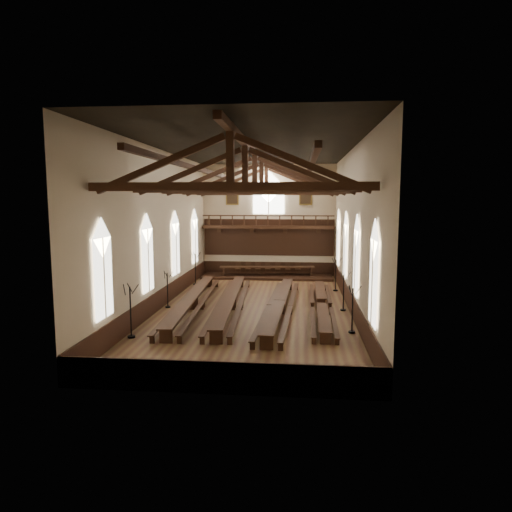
{
  "coord_description": "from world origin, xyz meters",
  "views": [
    {
      "loc": [
        2.76,
        -28.28,
        6.9
      ],
      "look_at": [
        -0.06,
        1.5,
        3.16
      ],
      "focal_mm": 32.0,
      "sensor_mm": 36.0,
      "label": 1
    }
  ],
  "objects_px": {
    "candelabrum_left_mid": "(168,296)",
    "candelabrum_right_mid": "(343,299)",
    "high_table": "(267,268)",
    "candelabrum_right_far": "(336,281)",
    "refectory_row_d": "(322,303)",
    "refectory_row_b": "(230,300)",
    "candelabrum_left_far": "(195,275)",
    "refectory_row_c": "(280,303)",
    "candelabrum_right_near": "(352,319)",
    "refectory_row_a": "(192,299)",
    "candelabrum_left_near": "(131,321)",
    "dais": "(267,276)"
  },
  "relations": [
    {
      "from": "refectory_row_a",
      "to": "dais",
      "type": "bearing_deg",
      "value": 71.54
    },
    {
      "from": "candelabrum_left_mid",
      "to": "candelabrum_right_far",
      "type": "bearing_deg",
      "value": 30.01
    },
    {
      "from": "refectory_row_d",
      "to": "candelabrum_left_far",
      "type": "height_order",
      "value": "candelabrum_left_far"
    },
    {
      "from": "high_table",
      "to": "candelabrum_right_far",
      "type": "height_order",
      "value": "candelabrum_right_far"
    },
    {
      "from": "candelabrum_left_near",
      "to": "refectory_row_d",
      "type": "bearing_deg",
      "value": 33.2
    },
    {
      "from": "candelabrum_left_near",
      "to": "candelabrum_right_mid",
      "type": "distance_m",
      "value": 12.94
    },
    {
      "from": "refectory_row_c",
      "to": "candelabrum_left_mid",
      "type": "bearing_deg",
      "value": 175.15
    },
    {
      "from": "high_table",
      "to": "candelabrum_left_far",
      "type": "height_order",
      "value": "candelabrum_left_far"
    },
    {
      "from": "refectory_row_a",
      "to": "high_table",
      "type": "xyz_separation_m",
      "value": [
        3.96,
        11.86,
        0.28
      ]
    },
    {
      "from": "refectory_row_c",
      "to": "candelabrum_left_mid",
      "type": "height_order",
      "value": "candelabrum_left_mid"
    },
    {
      "from": "refectory_row_b",
      "to": "refectory_row_d",
      "type": "xyz_separation_m",
      "value": [
        5.72,
        -0.06,
        -0.09
      ]
    },
    {
      "from": "candelabrum_left_far",
      "to": "candelabrum_right_near",
      "type": "height_order",
      "value": "candelabrum_left_far"
    },
    {
      "from": "refectory_row_b",
      "to": "candelabrum_right_mid",
      "type": "bearing_deg",
      "value": 1.69
    },
    {
      "from": "refectory_row_a",
      "to": "refectory_row_d",
      "type": "xyz_separation_m",
      "value": [
        8.18,
        0.03,
        -0.09
      ]
    },
    {
      "from": "refectory_row_a",
      "to": "candelabrum_left_near",
      "type": "bearing_deg",
      "value": -103.96
    },
    {
      "from": "refectory_row_a",
      "to": "candelabrum_right_mid",
      "type": "distance_m",
      "value": 9.53
    },
    {
      "from": "candelabrum_left_far",
      "to": "candelabrum_right_near",
      "type": "distance_m",
      "value": 16.61
    },
    {
      "from": "refectory_row_b",
      "to": "candelabrum_right_near",
      "type": "height_order",
      "value": "candelabrum_right_near"
    },
    {
      "from": "high_table",
      "to": "candelabrum_left_mid",
      "type": "height_order",
      "value": "candelabrum_left_mid"
    },
    {
      "from": "high_table",
      "to": "candelabrum_right_near",
      "type": "xyz_separation_m",
      "value": [
        5.56,
        -16.33,
        -0.11
      ]
    },
    {
      "from": "candelabrum_left_near",
      "to": "candelabrum_left_far",
      "type": "height_order",
      "value": "candelabrum_left_near"
    },
    {
      "from": "refectory_row_b",
      "to": "high_table",
      "type": "relative_size",
      "value": 1.78
    },
    {
      "from": "refectory_row_c",
      "to": "candelabrum_right_near",
      "type": "bearing_deg",
      "value": -45.0
    },
    {
      "from": "refectory_row_b",
      "to": "candelabrum_left_far",
      "type": "height_order",
      "value": "candelabrum_left_far"
    },
    {
      "from": "refectory_row_a",
      "to": "candelabrum_left_far",
      "type": "bearing_deg",
      "value": 101.33
    },
    {
      "from": "candelabrum_right_mid",
      "to": "candelabrum_right_far",
      "type": "xyz_separation_m",
      "value": [
        0.0,
        6.17,
        0.02
      ]
    },
    {
      "from": "refectory_row_d",
      "to": "dais",
      "type": "bearing_deg",
      "value": 109.62
    },
    {
      "from": "refectory_row_a",
      "to": "refectory_row_d",
      "type": "relative_size",
      "value": 1.09
    },
    {
      "from": "candelabrum_left_near",
      "to": "candelabrum_right_mid",
      "type": "height_order",
      "value": "candelabrum_left_near"
    },
    {
      "from": "candelabrum_left_far",
      "to": "candelabrum_left_near",
      "type": "bearing_deg",
      "value": -90.0
    },
    {
      "from": "refectory_row_d",
      "to": "candelabrum_right_mid",
      "type": "relative_size",
      "value": 5.55
    },
    {
      "from": "refectory_row_b",
      "to": "refectory_row_a",
      "type": "bearing_deg",
      "value": -178.04
    },
    {
      "from": "candelabrum_right_mid",
      "to": "candelabrum_right_far",
      "type": "height_order",
      "value": "candelabrum_right_far"
    },
    {
      "from": "candelabrum_right_mid",
      "to": "candelabrum_right_far",
      "type": "relative_size",
      "value": 0.98
    },
    {
      "from": "candelabrum_left_mid",
      "to": "candelabrum_right_near",
      "type": "relative_size",
      "value": 0.95
    },
    {
      "from": "refectory_row_d",
      "to": "candelabrum_right_far",
      "type": "height_order",
      "value": "candelabrum_right_far"
    },
    {
      "from": "candelabrum_left_mid",
      "to": "candelabrum_right_mid",
      "type": "xyz_separation_m",
      "value": [
        11.1,
        0.25,
        0.02
      ]
    },
    {
      "from": "dais",
      "to": "candelabrum_right_mid",
      "type": "bearing_deg",
      "value": -64.32
    },
    {
      "from": "candelabrum_left_mid",
      "to": "dais",
      "type": "bearing_deg",
      "value": 64.87
    },
    {
      "from": "refectory_row_b",
      "to": "candelabrum_left_mid",
      "type": "relative_size",
      "value": 6.25
    },
    {
      "from": "candelabrum_left_far",
      "to": "refectory_row_c",
      "type": "bearing_deg",
      "value": -49.6
    },
    {
      "from": "high_table",
      "to": "candelabrum_right_far",
      "type": "relative_size",
      "value": 3.33
    },
    {
      "from": "refectory_row_c",
      "to": "candelabrum_left_far",
      "type": "xyz_separation_m",
      "value": [
        -7.19,
        8.45,
        0.24
      ]
    },
    {
      "from": "refectory_row_a",
      "to": "dais",
      "type": "relative_size",
      "value": 1.31
    },
    {
      "from": "refectory_row_c",
      "to": "candelabrum_right_near",
      "type": "xyz_separation_m",
      "value": [
        3.91,
        -3.91,
        0.19
      ]
    },
    {
      "from": "refectory_row_c",
      "to": "candelabrum_right_near",
      "type": "relative_size",
      "value": 5.92
    },
    {
      "from": "refectory_row_d",
      "to": "candelabrum_right_near",
      "type": "xyz_separation_m",
      "value": [
        1.34,
        -4.5,
        0.27
      ]
    },
    {
      "from": "refectory_row_b",
      "to": "candelabrum_right_far",
      "type": "relative_size",
      "value": 5.92
    },
    {
      "from": "candelabrum_right_far",
      "to": "high_table",
      "type": "bearing_deg",
      "value": 135.84
    },
    {
      "from": "candelabrum_right_far",
      "to": "refectory_row_a",
      "type": "bearing_deg",
      "value": -145.85
    }
  ]
}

